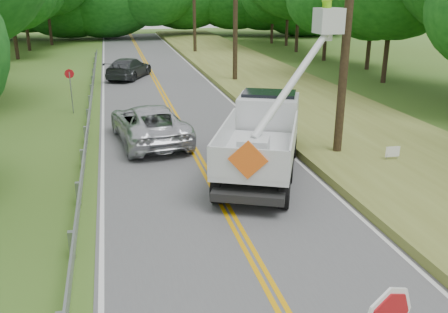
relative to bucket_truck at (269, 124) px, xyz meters
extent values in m
cube|color=#545457|center=(-2.29, 5.09, -1.49)|extent=(7.20, 96.00, 0.02)
cube|color=orange|center=(-2.39, 5.09, -1.48)|extent=(0.12, 96.00, 0.00)
cube|color=orange|center=(-2.19, 5.09, -1.48)|extent=(0.12, 96.00, 0.00)
cube|color=silver|center=(-5.74, 5.09, -1.48)|extent=(0.12, 96.00, 0.00)
cube|color=silver|center=(1.16, 5.09, -1.48)|extent=(0.12, 96.00, 0.00)
cube|color=gray|center=(-6.39, -4.91, -1.15)|extent=(0.12, 0.14, 0.70)
cube|color=gray|center=(-6.39, -1.91, -1.15)|extent=(0.12, 0.14, 0.70)
cube|color=gray|center=(-6.39, 1.09, -1.15)|extent=(0.12, 0.14, 0.70)
cube|color=gray|center=(-6.39, 4.09, -1.15)|extent=(0.12, 0.14, 0.70)
cube|color=gray|center=(-6.39, 7.09, -1.15)|extent=(0.12, 0.14, 0.70)
cube|color=gray|center=(-6.39, 10.09, -1.15)|extent=(0.12, 0.14, 0.70)
cube|color=gray|center=(-6.39, 13.09, -1.15)|extent=(0.12, 0.14, 0.70)
cube|color=gray|center=(-6.39, 16.09, -1.15)|extent=(0.12, 0.14, 0.70)
cube|color=gray|center=(-6.39, 19.09, -1.15)|extent=(0.12, 0.14, 0.70)
cube|color=gray|center=(-6.39, 22.09, -1.15)|extent=(0.12, 0.14, 0.70)
cube|color=gray|center=(-6.39, 25.09, -1.15)|extent=(0.12, 0.14, 0.70)
cube|color=gray|center=(-6.39, 28.09, -1.15)|extent=(0.12, 0.14, 0.70)
cube|color=gray|center=(-6.29, 6.09, -0.90)|extent=(0.05, 48.00, 0.34)
cylinder|color=black|center=(2.71, 0.09, 3.50)|extent=(0.30, 0.30, 10.00)
cylinder|color=black|center=(2.71, 15.09, 3.50)|extent=(0.30, 0.30, 10.00)
cube|color=brown|center=(4.81, 5.09, -1.35)|extent=(7.00, 96.00, 0.30)
cylinder|color=#332319|center=(-13.12, 30.55, 0.20)|extent=(0.32, 0.32, 3.42)
cylinder|color=#332319|center=(-13.00, 36.88, 0.27)|extent=(0.32, 0.32, 3.54)
cylinder|color=#332319|center=(-11.32, 41.64, 0.66)|extent=(0.32, 0.32, 4.32)
cylinder|color=#332319|center=(12.40, 13.15, 0.48)|extent=(0.32, 0.32, 3.97)
cylinder|color=#332319|center=(14.13, 18.41, 0.05)|extent=(0.32, 0.32, 3.11)
cylinder|color=#332319|center=(12.89, 23.58, -0.01)|extent=(0.32, 0.32, 2.99)
cylinder|color=#332319|center=(12.71, 29.63, 0.64)|extent=(0.32, 0.32, 4.29)
cylinder|color=#332319|center=(13.67, 35.03, 0.58)|extent=(0.32, 0.32, 4.18)
cylinder|color=#332319|center=(12.85, 37.55, 0.03)|extent=(0.32, 0.32, 3.07)
cylinder|color=black|center=(-2.44, -2.72, -1.02)|extent=(0.64, 0.97, 0.93)
cylinder|color=black|center=(-0.67, -3.50, -1.02)|extent=(0.64, 0.97, 0.93)
cylinder|color=black|center=(-1.66, -0.95, -1.02)|extent=(0.64, 0.97, 0.93)
cylinder|color=black|center=(0.11, -1.73, -1.02)|extent=(0.64, 0.97, 0.93)
cylinder|color=black|center=(-0.68, 1.26, -1.02)|extent=(0.64, 0.97, 0.93)
cylinder|color=black|center=(1.09, 0.47, -1.02)|extent=(0.64, 0.97, 0.93)
cube|color=black|center=(-0.66, -1.08, -0.95)|extent=(4.36, 6.48, 0.24)
cube|color=silver|center=(-0.93, -1.70, -0.47)|extent=(3.83, 4.96, 0.21)
cube|color=silver|center=(-1.93, -1.26, 0.01)|extent=(1.85, 4.09, 0.87)
cube|color=silver|center=(0.07, -2.14, 0.01)|extent=(1.85, 4.09, 0.87)
cube|color=silver|center=(-1.82, -3.71, 0.01)|extent=(2.06, 0.95, 0.87)
cube|color=silver|center=(0.40, 1.31, -0.18)|extent=(2.73, 2.56, 1.74)
cube|color=black|center=(0.48, 1.48, 0.45)|extent=(2.28, 1.93, 0.72)
cube|color=silver|center=(-1.36, -2.67, 0.01)|extent=(1.15, 1.15, 0.77)
cube|color=silver|center=(2.01, 0.09, 3.42)|extent=(0.82, 0.82, 0.82)
cube|color=orange|center=(-1.85, -3.77, 0.16)|extent=(1.02, 0.48, 1.09)
imported|color=silver|center=(-3.85, 3.68, -0.72)|extent=(3.21, 5.77, 1.52)
imported|color=#373B3E|center=(-3.98, 18.66, -0.79)|extent=(3.74, 5.18, 1.39)
cylinder|color=gray|center=(-7.20, 9.33, -0.46)|extent=(0.06, 0.06, 2.08)
cylinder|color=#A70F16|center=(-7.20, 9.33, 0.48)|extent=(0.47, 0.13, 0.47)
cube|color=white|center=(4.14, -1.24, -0.93)|extent=(0.53, 0.05, 0.37)
cylinder|color=gray|center=(3.93, -1.24, -1.24)|extent=(0.02, 0.02, 0.53)
cylinder|color=gray|center=(4.35, -1.24, -1.24)|extent=(0.02, 0.02, 0.53)
camera|label=1|loc=(-5.20, -15.18, 4.46)|focal=38.29mm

